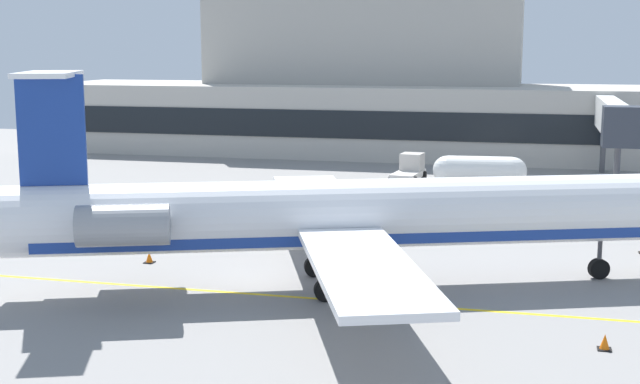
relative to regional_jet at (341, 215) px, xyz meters
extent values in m
cube|color=gray|center=(-3.71, -0.50, -3.20)|extent=(120.00, 120.00, 0.10)
cube|color=yellow|center=(-3.71, -1.84, -3.14)|extent=(108.00, 0.24, 0.01)
cube|color=red|center=(-10.95, 11.01, -3.14)|extent=(0.30, 8.00, 0.01)
cube|color=#B7B2A8|center=(-6.46, 46.05, 0.11)|extent=(64.46, 13.10, 6.52)
cube|color=#A8A49A|center=(-8.76, 49.33, 9.22)|extent=(30.35, 9.17, 11.69)
cube|color=black|center=(-6.46, 39.45, 0.16)|extent=(61.88, 0.12, 2.48)
cube|color=silver|center=(13.28, 32.28, 1.84)|extent=(1.40, 14.44, 2.40)
cube|color=#2D333D|center=(13.28, 24.16, 1.84)|extent=(2.40, 2.00, 2.64)
cylinder|color=#4C4C51|center=(13.28, 38.00, -1.25)|extent=(0.44, 0.44, 3.79)
cylinder|color=#4C4C51|center=(13.28, 25.86, -1.25)|extent=(0.44, 0.44, 3.79)
cylinder|color=white|center=(0.49, 0.19, 0.04)|extent=(28.00, 13.05, 2.90)
cube|color=navy|center=(0.49, 0.19, -0.76)|extent=(25.20, 11.75, 0.52)
cube|color=white|center=(-2.79, 6.56, -0.39)|extent=(7.22, 11.80, 0.28)
cube|color=white|center=(2.31, -6.74, -0.39)|extent=(7.22, 11.80, 0.28)
cylinder|color=gray|center=(-8.95, -0.98, 0.26)|extent=(3.83, 2.74, 1.60)
cylinder|color=gray|center=(-7.31, -5.26, 0.26)|extent=(3.83, 2.74, 1.60)
cube|color=navy|center=(-10.83, -4.15, 3.69)|extent=(2.53, 1.16, 4.40)
cube|color=white|center=(-10.83, -4.15, 5.89)|extent=(3.56, 5.07, 0.20)
cylinder|color=#3F3F44|center=(10.74, 4.12, -1.83)|extent=(0.20, 0.20, 1.29)
cylinder|color=black|center=(10.74, 4.12, -2.70)|extent=(0.97, 0.65, 0.90)
cylinder|color=#3F3F44|center=(-1.53, 1.43, -1.83)|extent=(0.20, 0.20, 1.29)
cylinder|color=black|center=(-1.53, 1.43, -2.70)|extent=(0.97, 0.65, 0.90)
cylinder|color=#3F3F44|center=(-0.18, -2.09, -1.83)|extent=(0.20, 0.20, 1.29)
cylinder|color=black|center=(-0.18, -2.09, -2.70)|extent=(0.97, 0.65, 0.90)
cube|color=silver|center=(-1.32, 29.16, -2.57)|extent=(2.24, 4.35, 0.45)
cube|color=#B8B1A9|center=(-1.18, 30.32, -1.71)|extent=(1.77, 1.84, 1.27)
cylinder|color=black|center=(-2.02, 30.71, -2.80)|extent=(0.36, 0.73, 0.70)
cylinder|color=black|center=(-0.27, 30.51, -2.80)|extent=(0.36, 0.73, 0.70)
cylinder|color=black|center=(-2.36, 27.81, -2.80)|extent=(0.36, 0.73, 0.70)
cylinder|color=black|center=(-0.61, 27.61, -2.80)|extent=(0.36, 0.73, 0.70)
cylinder|color=white|center=(4.10, 27.17, -1.77)|extent=(4.77, 2.39, 2.05)
sphere|color=white|center=(6.41, 27.34, -1.77)|extent=(2.01, 2.01, 2.01)
sphere|color=white|center=(1.79, 26.99, -1.77)|extent=(2.01, 2.01, 2.01)
cube|color=#59595B|center=(2.71, 27.17, -2.97)|extent=(0.60, 1.85, 0.35)
cube|color=#59595B|center=(5.49, 27.17, -2.97)|extent=(0.60, 1.85, 0.35)
cone|color=orange|center=(-6.66, 9.04, -2.87)|extent=(0.36, 0.36, 0.55)
cube|color=black|center=(-6.66, 9.04, -3.13)|extent=(0.47, 0.47, 0.04)
cone|color=orange|center=(-9.72, 1.92, -2.87)|extent=(0.36, 0.36, 0.55)
cube|color=black|center=(-9.72, 1.92, -3.13)|extent=(0.47, 0.47, 0.04)
cone|color=orange|center=(10.31, -5.26, -2.87)|extent=(0.36, 0.36, 0.55)
cube|color=black|center=(10.31, -5.26, -3.13)|extent=(0.47, 0.47, 0.04)
camera|label=1|loc=(7.64, -34.40, 6.96)|focal=48.12mm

